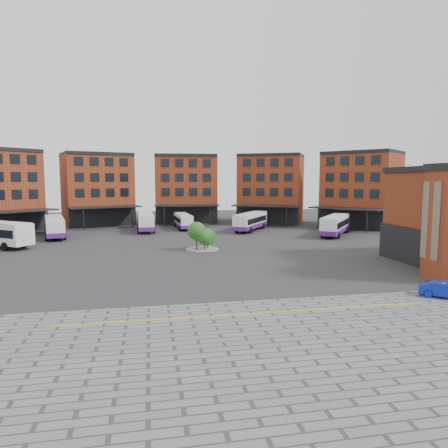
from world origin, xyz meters
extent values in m
plane|color=#28282B|center=(0.00, 0.00, 0.00)|extent=(160.00, 160.00, 0.00)
cube|color=slate|center=(2.00, -22.00, 0.01)|extent=(50.00, 22.00, 0.02)
cube|color=gold|center=(2.00, -14.00, 0.03)|extent=(26.00, 0.15, 0.02)
cube|color=black|center=(-28.20, 33.32, 2.00)|extent=(10.00, 9.07, 4.00)
cube|color=black|center=(-28.07, 33.17, 9.20)|extent=(8.60, 7.77, 8.00)
cube|color=black|center=(-26.63, 31.58, 4.00)|extent=(12.61, 11.97, 0.25)
cylinder|color=black|center=(-22.05, 33.28, 2.00)|extent=(0.20, 0.20, 4.00)
cube|color=maroon|center=(-15.30, 46.44, 7.00)|extent=(15.55, 13.69, 14.00)
cube|color=black|center=(-13.72, 41.85, 2.00)|extent=(12.45, 4.71, 4.00)
cube|color=black|center=(-15.30, 46.44, 14.30)|extent=(15.65, 13.97, 0.60)
cube|color=black|center=(-13.66, 41.66, 9.20)|extent=(10.87, 3.87, 8.00)
cube|color=black|center=(-12.96, 39.63, 4.00)|extent=(13.72, 8.39, 0.25)
cylinder|color=black|center=(-16.67, 36.45, 2.00)|extent=(0.20, 0.20, 4.00)
cylinder|color=black|center=(-8.07, 39.41, 2.00)|extent=(0.20, 0.20, 4.00)
cube|color=maroon|center=(3.28, 48.89, 7.00)|extent=(13.67, 10.88, 14.00)
cube|color=black|center=(2.94, 44.05, 2.00)|extent=(13.00, 1.41, 4.00)
cube|color=black|center=(3.28, 48.89, 14.30)|extent=(13.69, 11.18, 0.60)
cube|color=black|center=(2.93, 43.85, 9.20)|extent=(11.42, 0.95, 8.00)
cube|color=black|center=(2.78, 41.70, 4.00)|extent=(13.28, 5.30, 0.25)
cylinder|color=black|center=(-1.89, 40.22, 2.00)|extent=(0.20, 0.20, 4.00)
cylinder|color=black|center=(7.19, 39.59, 2.00)|extent=(0.20, 0.20, 4.00)
cube|color=maroon|center=(21.34, 43.88, 7.00)|extent=(16.12, 14.81, 14.00)
cube|color=black|center=(19.14, 39.56, 2.00)|extent=(11.81, 6.35, 4.00)
cube|color=black|center=(21.34, 43.88, 14.30)|extent=(16.26, 15.08, 0.60)
cube|color=black|center=(19.04, 39.38, 9.20)|extent=(10.26, 5.33, 8.00)
cube|color=black|center=(18.07, 37.46, 4.00)|extent=(13.58, 9.82, 0.25)
cylinder|color=black|center=(13.20, 37.92, 2.00)|extent=(0.20, 0.20, 4.00)
cylinder|color=black|center=(21.31, 33.79, 2.00)|extent=(0.20, 0.20, 4.00)
cube|color=maroon|center=(36.00, 32.21, 7.00)|extent=(16.02, 16.39, 14.00)
cube|color=black|center=(32.29, 29.09, 2.00)|extent=(8.74, 10.28, 4.00)
cube|color=black|center=(36.00, 32.21, 14.30)|extent=(16.25, 16.58, 0.60)
cube|color=black|center=(32.14, 28.96, 9.20)|extent=(7.47, 8.86, 8.00)
cube|color=black|center=(30.49, 27.58, 4.00)|extent=(11.73, 12.79, 0.25)
cylinder|color=black|center=(26.19, 29.91, 2.00)|extent=(0.20, 0.20, 4.00)
cylinder|color=black|center=(32.03, 22.94, 2.00)|extent=(0.20, 0.20, 4.00)
cube|color=black|center=(22.90, -2.00, 2.00)|extent=(0.40, 12.00, 4.00)
cube|color=red|center=(20.10, -8.00, 5.50)|extent=(0.12, 2.20, 7.00)
cylinder|color=gray|center=(2.00, 12.00, 0.06)|extent=(4.40, 4.40, 0.12)
cylinder|color=#332114|center=(1.20, 11.40, 0.92)|extent=(0.14, 0.14, 1.84)
sphere|color=#1C521B|center=(1.20, 11.40, 2.57)|extent=(2.36, 2.36, 2.36)
sphere|color=#1C521B|center=(1.40, 11.25, 2.02)|extent=(1.65, 1.65, 1.65)
cylinder|color=#332114|center=(2.80, 12.60, 0.61)|extent=(0.14, 0.14, 1.21)
sphere|color=#1C521B|center=(2.80, 12.60, 1.70)|extent=(2.05, 2.05, 2.05)
sphere|color=#1C521B|center=(3.00, 12.45, 1.33)|extent=(1.44, 1.44, 1.44)
cylinder|color=#332114|center=(2.20, 11.00, 0.64)|extent=(0.14, 0.14, 1.29)
sphere|color=#1C521B|center=(2.20, 11.00, 1.80)|extent=(1.98, 1.98, 1.98)
sphere|color=#1C521B|center=(2.40, 10.85, 1.42)|extent=(1.39, 1.39, 1.39)
cylinder|color=black|center=(-23.26, 15.60, 0.56)|extent=(1.11, 0.95, 1.13)
cylinder|color=black|center=(-21.56, 17.86, 0.56)|extent=(1.11, 0.95, 1.13)
cube|color=white|center=(-19.77, 27.71, 1.86)|extent=(5.36, 11.83, 2.57)
cube|color=black|center=(-19.77, 27.71, 2.05)|extent=(5.19, 10.95, 1.00)
cube|color=silver|center=(-19.77, 27.71, 3.20)|extent=(5.15, 11.36, 0.13)
cube|color=black|center=(-21.16, 33.21, 2.10)|extent=(2.19, 0.66, 1.15)
cube|color=#531C80|center=(-19.77, 27.71, 0.94)|extent=(5.41, 11.88, 0.73)
cylinder|color=black|center=(-21.94, 30.97, 0.52)|extent=(0.56, 1.09, 1.05)
cylinder|color=black|center=(-19.40, 31.61, 0.52)|extent=(0.56, 1.09, 1.05)
cylinder|color=black|center=(-20.14, 23.81, 0.52)|extent=(0.56, 1.09, 1.05)
cylinder|color=black|center=(-17.60, 24.45, 0.52)|extent=(0.56, 1.09, 1.05)
cube|color=white|center=(-5.51, 33.30, 1.85)|extent=(3.05, 11.53, 2.55)
cube|color=black|center=(-5.51, 33.30, 2.03)|extent=(3.07, 10.62, 0.99)
cube|color=silver|center=(-5.51, 33.30, 3.17)|extent=(2.93, 11.07, 0.12)
cube|color=black|center=(-5.73, 38.92, 2.08)|extent=(2.21, 0.21, 1.14)
cube|color=#531C80|center=(-5.51, 33.30, 0.94)|extent=(3.09, 11.57, 0.73)
cylinder|color=black|center=(-6.95, 36.91, 0.52)|extent=(0.35, 1.05, 1.04)
cylinder|color=black|center=(-4.36, 37.01, 0.52)|extent=(0.35, 1.05, 1.04)
cylinder|color=black|center=(-6.66, 29.60, 0.52)|extent=(0.35, 1.05, 1.04)
cylinder|color=black|center=(-4.06, 29.70, 0.52)|extent=(0.35, 1.05, 1.04)
cube|color=silver|center=(1.45, 35.27, 1.59)|extent=(2.92, 9.98, 2.19)
cube|color=black|center=(1.45, 35.27, 1.75)|extent=(2.92, 9.20, 0.85)
cube|color=silver|center=(1.45, 35.27, 2.73)|extent=(2.80, 9.59, 0.11)
cube|color=black|center=(1.12, 40.08, 1.79)|extent=(1.91, 0.25, 0.99)
cube|color=#531C80|center=(1.45, 35.27, 0.81)|extent=(2.96, 10.03, 0.63)
cylinder|color=black|center=(0.12, 38.34, 0.45)|extent=(0.33, 0.91, 0.90)
cylinder|color=black|center=(2.35, 38.49, 0.45)|extent=(0.33, 0.91, 0.90)
cylinder|color=black|center=(0.55, 32.05, 0.45)|extent=(0.33, 0.91, 0.90)
cylinder|color=black|center=(2.79, 32.20, 0.45)|extent=(0.33, 0.91, 0.90)
cube|color=white|center=(13.21, 30.06, 1.83)|extent=(8.47, 10.87, 2.53)
cube|color=black|center=(13.21, 30.06, 2.01)|extent=(8.02, 10.15, 0.98)
cube|color=silver|center=(13.21, 30.06, 3.15)|extent=(8.14, 10.43, 0.12)
cube|color=black|center=(16.32, 34.69, 2.06)|extent=(1.89, 1.32, 1.14)
cube|color=#531C80|center=(13.21, 30.06, 0.93)|extent=(8.53, 10.92, 0.72)
cylinder|color=black|center=(14.17, 33.79, 0.52)|extent=(0.83, 1.03, 1.03)
cylinder|color=black|center=(16.31, 32.36, 0.52)|extent=(0.83, 1.03, 1.03)
cylinder|color=black|center=(10.11, 27.76, 0.52)|extent=(0.83, 1.03, 1.03)
cylinder|color=black|center=(12.26, 26.32, 0.52)|extent=(0.83, 1.03, 1.03)
cube|color=white|center=(25.48, 21.53, 1.86)|extent=(9.05, 10.80, 2.57)
cube|color=black|center=(25.48, 21.53, 2.05)|extent=(8.54, 10.10, 1.00)
cube|color=silver|center=(25.48, 21.53, 3.20)|extent=(8.69, 10.37, 0.13)
cube|color=black|center=(28.90, 26.06, 2.10)|extent=(1.85, 1.44, 1.15)
cube|color=#531C80|center=(25.48, 21.53, 0.94)|extent=(9.11, 10.86, 0.73)
cylinder|color=black|center=(26.66, 25.27, 0.52)|extent=(0.88, 1.03, 1.05)
cylinder|color=black|center=(28.75, 23.69, 0.52)|extent=(0.88, 1.03, 1.05)
cylinder|color=black|center=(22.21, 19.37, 0.52)|extent=(0.88, 1.03, 1.05)
cylinder|color=black|center=(24.30, 17.79, 0.52)|extent=(0.88, 1.03, 1.05)
imported|color=#0D21AB|center=(17.77, -13.04, 0.62)|extent=(3.72, 3.38, 1.23)
camera|label=1|loc=(-4.73, -39.64, 9.13)|focal=32.00mm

